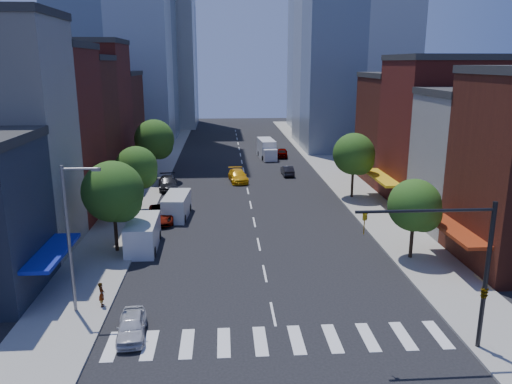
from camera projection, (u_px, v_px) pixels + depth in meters
ground at (273, 314)px, 30.26m from camera, size 220.00×220.00×0.00m
sidewalk_left at (153, 174)px, 68.06m from camera, size 5.00×120.00×0.15m
sidewalk_right at (333, 171)px, 69.68m from camera, size 5.00×120.00×0.15m
crosswalk at (279, 340)px, 27.36m from camera, size 19.00×3.00×0.01m
bldg_left_2 at (29, 137)px, 46.68m from camera, size 12.00×9.00×16.00m
bldg_left_3 at (58, 131)px, 55.01m from camera, size 12.00×8.00×15.00m
bldg_left_4 at (79, 114)px, 62.97m from camera, size 12.00×9.00×17.00m
bldg_left_5 at (98, 121)px, 72.65m from camera, size 12.00×10.00×13.00m
bldg_right_1 at (490, 164)px, 44.60m from camera, size 12.00×8.00×12.00m
bldg_right_2 at (448, 133)px, 52.91m from camera, size 12.00×10.00×15.00m
bldg_right_3 at (412, 130)px, 62.82m from camera, size 12.00×10.00×13.00m
tower_far_w at (154, 3)px, 113.78m from camera, size 18.00×18.00×56.00m
traffic_signal at (476, 277)px, 25.51m from camera, size 7.24×2.24×8.00m
streetlight at (71, 230)px, 29.13m from camera, size 2.25×0.25×9.00m
tree_left_near at (115, 194)px, 38.85m from camera, size 4.80×4.80×7.30m
tree_left_mid at (138, 169)px, 49.56m from camera, size 4.20×4.20×6.65m
tree_left_far at (156, 141)px, 62.90m from camera, size 5.00×5.00×7.75m
tree_right_near at (417, 207)px, 37.61m from camera, size 4.00×4.00×6.20m
tree_right_far at (355, 156)px, 54.82m from camera, size 4.60×4.60×7.20m
parked_car_front at (132, 326)px, 27.64m from camera, size 1.87×3.92×1.29m
parked_car_second at (151, 224)px, 44.94m from camera, size 1.58×3.99×1.29m
parked_car_third at (161, 214)px, 47.70m from camera, size 2.83×5.47×1.47m
parked_car_rear at (168, 183)px, 59.69m from camera, size 2.88×5.70×1.59m
cargo_van_near at (143, 235)px, 40.49m from camera, size 2.43×5.77×2.44m
cargo_van_far at (177, 206)px, 48.89m from camera, size 2.55×5.54×2.30m
taxi at (238, 176)px, 63.68m from camera, size 2.71×5.43×1.52m
traffic_car_oncoming at (287, 171)px, 67.30m from camera, size 1.50×3.98×1.30m
traffic_car_far at (282, 153)px, 80.18m from camera, size 2.30×4.62×1.51m
box_truck at (267, 149)px, 79.41m from camera, size 2.72×7.41×2.92m
pedestrian_near at (102, 294)px, 30.77m from camera, size 0.48×0.63×1.54m
pedestrian_far at (134, 231)px, 42.16m from camera, size 0.76×0.89×1.62m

